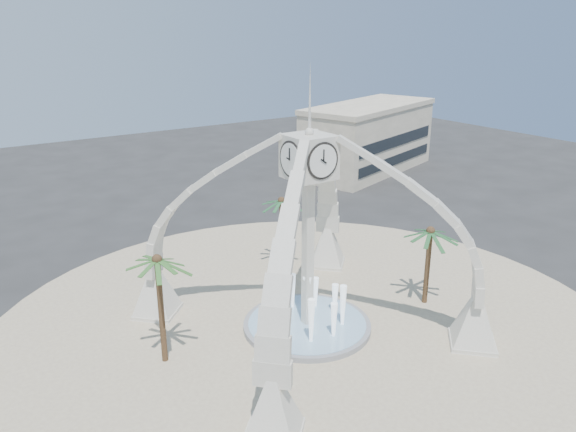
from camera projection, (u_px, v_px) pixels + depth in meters
ground at (307, 328)px, 35.32m from camera, size 140.00×140.00×0.00m
plaza at (307, 328)px, 35.32m from camera, size 40.00×40.00×0.06m
clock_tower at (308, 232)px, 33.21m from camera, size 17.94×17.94×16.30m
fountain at (307, 324)px, 35.23m from camera, size 8.00×8.00×3.62m
building_ne at (369, 138)px, 71.74m from camera, size 21.87×14.17×8.60m
palm_east at (430, 232)px, 36.87m from camera, size 4.22×4.22×5.98m
palm_west at (157, 262)px, 29.90m from camera, size 3.77×3.77×6.95m
palm_north at (281, 202)px, 42.36m from camera, size 4.17×4.17×6.17m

